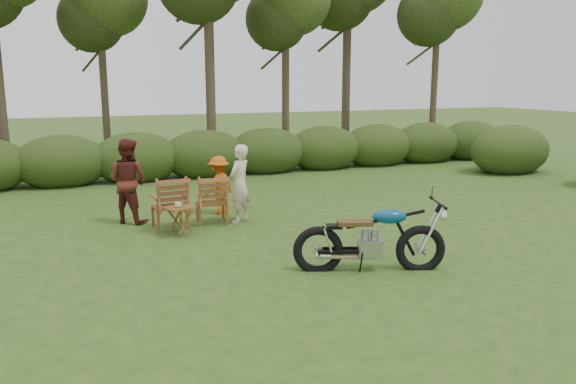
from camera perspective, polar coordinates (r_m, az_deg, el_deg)
name	(u,v)px	position (r m, az deg, el deg)	size (l,w,h in m)	color
ground	(348,264)	(8.94, 6.13, -7.28)	(80.00, 80.00, 0.00)	#2A4617
tree_line	(212,48)	(17.79, -7.77, 14.32)	(22.52, 11.62, 8.14)	#3D2F21
motorcycle	(369,270)	(8.73, 8.21, -7.81)	(2.19, 0.83, 1.25)	#0E76B6
lawn_chair_right	(212,223)	(11.49, -7.71, -3.12)	(0.68, 0.68, 0.99)	brown
lawn_chair_left	(170,228)	(11.25, -11.87, -3.58)	(0.70, 0.70, 1.03)	brown
side_table	(180,221)	(10.60, -10.88, -2.93)	(0.53, 0.45, 0.55)	brown
cup	(178,205)	(10.49, -11.09, -1.27)	(0.13, 0.13, 0.10)	beige
adult_a	(240,222)	(11.51, -4.88, -3.03)	(0.58, 0.38, 1.58)	beige
adult_b	(130,222)	(11.90, -15.72, -2.95)	(0.83, 0.65, 1.71)	#521D17
child	(219,213)	(12.27, -6.98, -2.18)	(0.81, 0.46, 1.25)	#BB5411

